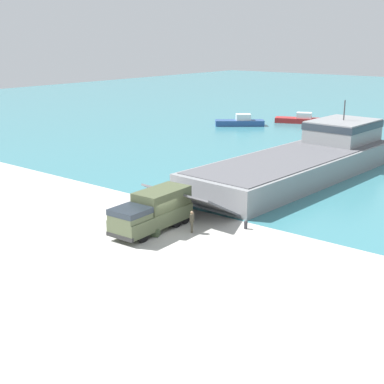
% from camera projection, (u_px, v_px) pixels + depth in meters
% --- Properties ---
extents(ground_plane, '(240.00, 240.00, 0.00)m').
position_uv_depth(ground_plane, '(162.00, 231.00, 42.68)').
color(ground_plane, '#B7B5AD').
extents(landing_craft, '(10.84, 35.07, 7.63)m').
position_uv_depth(landing_craft, '(306.00, 158.00, 59.58)').
color(landing_craft, gray).
rests_on(landing_craft, ground_plane).
extents(military_truck, '(2.85, 7.63, 3.11)m').
position_uv_depth(military_truck, '(152.00, 211.00, 42.35)').
color(military_truck, '#566042').
rests_on(military_truck, ground_plane).
extents(soldier_on_ramp, '(0.39, 0.50, 1.79)m').
position_uv_depth(soldier_on_ramp, '(192.00, 220.00, 41.94)').
color(soldier_on_ramp, '#4C4738').
rests_on(soldier_on_ramp, ground_plane).
extents(moored_boat_a, '(9.16, 5.86, 1.89)m').
position_uv_depth(moored_boat_a, '(301.00, 119.00, 96.46)').
color(moored_boat_a, '#B22323').
rests_on(moored_boat_a, ground_plane).
extents(moored_boat_b, '(8.07, 7.17, 2.06)m').
position_uv_depth(moored_boat_b, '(240.00, 122.00, 93.42)').
color(moored_boat_b, navy).
rests_on(moored_boat_b, ground_plane).
extents(moored_boat_c, '(3.82, 6.69, 1.57)m').
position_uv_depth(moored_boat_c, '(349.00, 135.00, 81.96)').
color(moored_boat_c, '#2D7060').
rests_on(moored_boat_c, ground_plane).
extents(mooring_bollard, '(0.32, 0.32, 0.72)m').
position_uv_depth(mooring_bollard, '(246.00, 224.00, 42.97)').
color(mooring_bollard, '#333338').
rests_on(mooring_bollard, ground_plane).
extents(cargo_crate, '(0.84, 0.91, 0.60)m').
position_uv_depth(cargo_crate, '(156.00, 232.00, 41.48)').
color(cargo_crate, '#3D4C33').
rests_on(cargo_crate, ground_plane).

